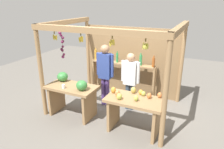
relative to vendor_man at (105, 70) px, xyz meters
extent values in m
plane|color=slate|center=(0.31, -0.03, -1.00)|extent=(12.00, 12.00, 0.00)
cylinder|color=#99754C|center=(-1.13, -1.07, 0.11)|extent=(0.10, 0.10, 2.21)
cylinder|color=#99754C|center=(1.75, -1.07, 0.11)|extent=(0.10, 0.10, 2.21)
cylinder|color=#99754C|center=(-1.13, 1.02, 0.11)|extent=(0.10, 0.10, 2.21)
cylinder|color=#99754C|center=(1.75, 1.02, 0.11)|extent=(0.10, 0.10, 2.21)
cube|color=#99754C|center=(0.31, -1.07, 1.15)|extent=(2.98, 0.12, 0.12)
cube|color=#99754C|center=(-1.13, -0.03, 1.15)|extent=(0.12, 2.20, 0.12)
cube|color=#99754C|center=(1.75, -0.03, 1.15)|extent=(0.12, 2.20, 0.12)
cube|color=olive|center=(0.31, 1.04, 0.00)|extent=(2.88, 0.04, 1.99)
cylinder|color=brown|center=(-0.05, -0.96, 1.04)|extent=(0.02, 0.02, 0.06)
ellipsoid|color=gold|center=(-0.03, -0.95, 0.93)|extent=(0.04, 0.06, 0.11)
ellipsoid|color=gold|center=(-0.04, -0.93, 0.96)|extent=(0.07, 0.06, 0.12)
ellipsoid|color=gold|center=(-0.06, -0.93, 0.95)|extent=(0.07, 0.04, 0.11)
ellipsoid|color=gold|center=(-0.08, -0.94, 0.95)|extent=(0.06, 0.07, 0.12)
ellipsoid|color=gold|center=(-0.07, -0.97, 0.92)|extent=(0.05, 0.07, 0.12)
ellipsoid|color=gold|center=(-0.06, -0.99, 0.94)|extent=(0.07, 0.05, 0.12)
ellipsoid|color=gold|center=(-0.03, -0.99, 0.94)|extent=(0.06, 0.05, 0.12)
cylinder|color=brown|center=(-0.70, -0.99, 1.04)|extent=(0.02, 0.02, 0.06)
ellipsoid|color=gold|center=(-0.67, -0.99, 0.93)|extent=(0.04, 0.07, 0.12)
ellipsoid|color=gold|center=(-0.69, -0.95, 0.93)|extent=(0.06, 0.04, 0.12)
ellipsoid|color=gold|center=(-0.73, -0.97, 0.93)|extent=(0.05, 0.05, 0.12)
ellipsoid|color=gold|center=(-0.72, -1.00, 0.95)|extent=(0.05, 0.06, 0.12)
ellipsoid|color=gold|center=(-0.70, -1.01, 0.95)|extent=(0.06, 0.04, 0.12)
cylinder|color=brown|center=(0.67, -0.99, 1.04)|extent=(0.02, 0.02, 0.06)
ellipsoid|color=gold|center=(0.70, -0.99, 0.94)|extent=(0.04, 0.05, 0.12)
ellipsoid|color=gold|center=(0.68, -0.98, 0.95)|extent=(0.07, 0.06, 0.12)
ellipsoid|color=gold|center=(0.67, -0.96, 0.95)|extent=(0.07, 0.04, 0.12)
ellipsoid|color=gold|center=(0.64, -0.97, 0.94)|extent=(0.06, 0.06, 0.12)
ellipsoid|color=gold|center=(0.63, -0.99, 0.92)|extent=(0.04, 0.08, 0.12)
ellipsoid|color=gold|center=(0.64, -1.02, 0.92)|extent=(0.07, 0.07, 0.12)
ellipsoid|color=gold|center=(0.67, -1.03, 0.96)|extent=(0.07, 0.04, 0.12)
ellipsoid|color=gold|center=(0.69, -1.02, 0.95)|extent=(0.07, 0.06, 0.12)
cylinder|color=brown|center=(1.31, -1.01, 1.04)|extent=(0.02, 0.02, 0.06)
ellipsoid|color=#D1CC4C|center=(1.35, -1.01, 0.94)|extent=(0.04, 0.05, 0.12)
ellipsoid|color=#D1CC4C|center=(1.33, -0.99, 0.93)|extent=(0.06, 0.06, 0.12)
ellipsoid|color=#D1CC4C|center=(1.30, -0.98, 0.93)|extent=(0.06, 0.04, 0.12)
ellipsoid|color=#D1CC4C|center=(1.27, -0.99, 0.92)|extent=(0.05, 0.07, 0.12)
ellipsoid|color=#D1CC4C|center=(1.29, -1.02, 0.95)|extent=(0.05, 0.05, 0.12)
ellipsoid|color=#D1CC4C|center=(1.30, -1.04, 0.93)|extent=(0.06, 0.04, 0.12)
ellipsoid|color=#D1CC4C|center=(1.33, -1.03, 0.93)|extent=(0.07, 0.06, 0.12)
cylinder|color=#4C422D|center=(-0.75, -0.70, 0.80)|extent=(0.01, 0.01, 0.55)
sphere|color=#601E42|center=(-0.77, -0.72, 0.99)|extent=(0.07, 0.07, 0.07)
sphere|color=#511938|center=(-0.75, -0.71, 0.94)|extent=(0.06, 0.06, 0.06)
sphere|color=#511938|center=(-0.72, -0.69, 0.89)|extent=(0.07, 0.07, 0.07)
sphere|color=#47142D|center=(-0.74, -0.67, 0.80)|extent=(0.06, 0.06, 0.06)
sphere|color=#601E42|center=(-0.75, -0.68, 0.79)|extent=(0.07, 0.07, 0.07)
sphere|color=#511938|center=(-0.72, -0.72, 0.68)|extent=(0.06, 0.06, 0.06)
sphere|color=#511938|center=(-0.77, -0.71, 0.62)|extent=(0.06, 0.06, 0.06)
sphere|color=#511938|center=(-0.76, -0.70, 0.59)|extent=(0.06, 0.06, 0.06)
sphere|color=#601E42|center=(-0.75, -0.71, 0.43)|extent=(0.07, 0.07, 0.07)
sphere|color=#601E42|center=(-0.73, -0.69, 0.49)|extent=(0.06, 0.06, 0.06)
cube|color=#99754C|center=(-0.48, -0.81, -0.26)|extent=(1.21, 0.64, 0.06)
cube|color=#99754C|center=(-0.97, -0.81, -0.64)|extent=(0.06, 0.58, 0.71)
cube|color=#99754C|center=(0.00, -0.81, -0.64)|extent=(0.06, 0.58, 0.71)
ellipsoid|color=#38843D|center=(-0.14, -0.90, -0.11)|extent=(0.36, 0.36, 0.23)
ellipsoid|color=#38843D|center=(-0.88, -0.63, -0.11)|extent=(0.35, 0.35, 0.23)
cylinder|color=white|center=(-0.58, -0.99, -0.18)|extent=(0.07, 0.07, 0.09)
cube|color=#99754C|center=(1.10, -0.81, -0.26)|extent=(1.21, 0.64, 0.06)
cube|color=#99754C|center=(0.61, -0.81, -0.64)|extent=(0.06, 0.58, 0.71)
cube|color=#99754C|center=(1.58, -0.81, -0.64)|extent=(0.06, 0.58, 0.71)
ellipsoid|color=#A8B24C|center=(0.81, -0.97, -0.16)|extent=(0.16, 0.16, 0.13)
ellipsoid|color=#A8B24C|center=(1.21, -0.60, -0.17)|extent=(0.12, 0.12, 0.10)
ellipsoid|color=#B79E47|center=(0.98, -0.56, -0.15)|extent=(0.12, 0.12, 0.14)
ellipsoid|color=gold|center=(0.58, -0.74, -0.16)|extent=(0.14, 0.14, 0.14)
ellipsoid|color=#CC7038|center=(1.55, -0.55, -0.17)|extent=(0.14, 0.14, 0.12)
ellipsoid|color=#CC7038|center=(1.36, -0.66, -0.17)|extent=(0.12, 0.12, 0.12)
ellipsoid|color=#E07F47|center=(0.73, -0.86, -0.15)|extent=(0.14, 0.14, 0.14)
ellipsoid|color=gold|center=(1.14, -0.56, -0.17)|extent=(0.14, 0.14, 0.11)
ellipsoid|color=#A8B24C|center=(1.15, -0.89, -0.17)|extent=(0.10, 0.10, 0.12)
cube|color=#99754C|center=(-0.76, 0.76, -0.50)|extent=(0.05, 0.20, 1.00)
cube|color=#99754C|center=(1.11, 0.76, -0.50)|extent=(0.05, 0.20, 1.00)
cube|color=#99754C|center=(0.18, 0.76, -0.02)|extent=(1.87, 0.22, 0.04)
cylinder|color=gold|center=(-0.70, 0.76, 0.15)|extent=(0.08, 0.08, 0.29)
cylinder|color=gold|center=(-0.70, 0.76, 0.33)|extent=(0.03, 0.03, 0.06)
cylinder|color=#D8B266|center=(-0.34, 0.76, 0.13)|extent=(0.06, 0.06, 0.24)
cylinder|color=#D8B266|center=(-0.34, 0.76, 0.28)|extent=(0.03, 0.03, 0.06)
cylinder|color=#338C4C|center=(0.00, 0.76, 0.14)|extent=(0.07, 0.07, 0.26)
cylinder|color=#338C4C|center=(0.00, 0.76, 0.30)|extent=(0.03, 0.03, 0.06)
cylinder|color=#D8B266|center=(0.35, 0.76, 0.12)|extent=(0.06, 0.06, 0.24)
cylinder|color=#D8B266|center=(0.35, 0.76, 0.27)|extent=(0.03, 0.03, 0.06)
cylinder|color=#338C4C|center=(0.70, 0.76, 0.15)|extent=(0.08, 0.08, 0.28)
cylinder|color=#338C4C|center=(0.70, 0.76, 0.32)|extent=(0.04, 0.04, 0.06)
cylinder|color=#994C1E|center=(1.06, 0.76, 0.13)|extent=(0.08, 0.08, 0.25)
cylinder|color=#994C1E|center=(1.06, 0.76, 0.29)|extent=(0.03, 0.03, 0.06)
cylinder|color=#4E3679|center=(-0.06, 0.00, -0.61)|extent=(0.11, 0.11, 0.77)
cylinder|color=#4E3679|center=(0.06, 0.00, -0.61)|extent=(0.11, 0.11, 0.77)
cube|color=#2D428C|center=(0.00, 0.00, 0.11)|extent=(0.32, 0.19, 0.65)
cylinder|color=#2D428C|center=(-0.20, 0.00, 0.14)|extent=(0.08, 0.08, 0.59)
cylinder|color=#2D428C|center=(0.20, 0.00, 0.14)|extent=(0.08, 0.08, 0.59)
sphere|color=#997051|center=(0.00, 0.00, 0.55)|extent=(0.22, 0.22, 0.22)
cylinder|color=#374758|center=(0.61, 0.06, -0.65)|extent=(0.11, 0.11, 0.70)
cylinder|color=#374758|center=(0.73, 0.06, -0.65)|extent=(0.11, 0.11, 0.70)
cube|color=white|center=(0.67, 0.06, 0.00)|extent=(0.32, 0.19, 0.59)
cylinder|color=white|center=(0.47, 0.06, 0.03)|extent=(0.08, 0.08, 0.53)
cylinder|color=white|center=(0.87, 0.06, 0.03)|extent=(0.08, 0.08, 0.53)
sphere|color=tan|center=(0.67, 0.06, 0.40)|extent=(0.20, 0.20, 0.20)
camera|label=1|loc=(2.30, -4.49, 1.69)|focal=33.12mm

